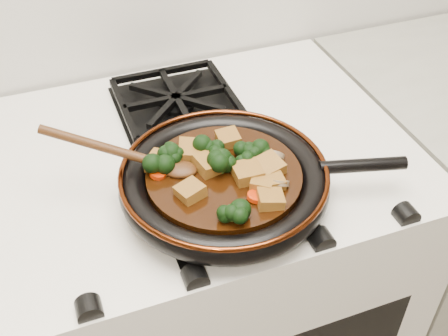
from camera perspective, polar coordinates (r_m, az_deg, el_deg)
name	(u,v)px	position (r m, az deg, el deg)	size (l,w,h in m)	color
stove	(205,298)	(1.35, -1.97, -13.06)	(0.76, 0.60, 0.90)	white
burner_grate_front	(226,193)	(0.91, 0.25, -2.51)	(0.23, 0.23, 0.03)	black
burner_grate_back	(176,101)	(1.12, -4.86, 6.75)	(0.23, 0.23, 0.03)	black
skillet	(225,180)	(0.89, 0.14, -1.26)	(0.45, 0.33, 0.05)	black
braising_sauce	(224,178)	(0.89, 0.00, -1.03)	(0.25, 0.25, 0.02)	black
tofu_cube_0	(228,139)	(0.93, 0.44, 2.96)	(0.04, 0.04, 0.02)	brown
tofu_cube_1	(262,183)	(0.85, 3.90, -1.55)	(0.04, 0.03, 0.02)	brown
tofu_cube_2	(160,162)	(0.89, -6.48, 0.64)	(0.04, 0.04, 0.02)	brown
tofu_cube_3	(192,151)	(0.91, -3.31, 1.69)	(0.04, 0.05, 0.02)	brown
tofu_cube_4	(210,164)	(0.88, -1.44, 0.40)	(0.04, 0.04, 0.02)	brown
tofu_cube_5	(267,168)	(0.88, 4.43, 0.05)	(0.04, 0.04, 0.02)	brown
tofu_cube_6	(272,182)	(0.86, 4.93, -1.38)	(0.03, 0.03, 0.02)	brown
tofu_cube_7	(190,192)	(0.84, -3.45, -2.42)	(0.04, 0.04, 0.02)	brown
tofu_cube_8	(270,200)	(0.83, 4.73, -3.21)	(0.04, 0.04, 0.02)	brown
tofu_cube_9	(248,173)	(0.87, 2.41, -0.54)	(0.04, 0.04, 0.02)	brown
broccoli_floret_0	(246,155)	(0.90, 2.22, 1.31)	(0.05, 0.05, 0.05)	black
broccoli_floret_1	(160,164)	(0.89, -6.55, 0.40)	(0.06, 0.06, 0.05)	black
broccoli_floret_2	(258,156)	(0.90, 3.51, 1.24)	(0.06, 0.06, 0.05)	black
broccoli_floret_3	(231,215)	(0.80, 0.74, -4.81)	(0.06, 0.06, 0.05)	black
broccoli_floret_4	(213,150)	(0.90, -1.16, 1.79)	(0.06, 0.06, 0.05)	black
broccoli_floret_5	(220,166)	(0.87, -0.39, 0.24)	(0.06, 0.06, 0.06)	black
broccoli_floret_6	(169,155)	(0.90, -5.58, 1.35)	(0.06, 0.06, 0.06)	black
carrot_coin_0	(268,169)	(0.88, 4.49, -0.14)	(0.03, 0.03, 0.01)	red
carrot_coin_1	(256,197)	(0.83, 3.26, -2.92)	(0.03, 0.03, 0.01)	red
carrot_coin_2	(158,173)	(0.88, -6.72, -0.56)	(0.03, 0.03, 0.01)	red
carrot_coin_3	(272,173)	(0.87, 4.95, -0.52)	(0.03, 0.03, 0.01)	red
mushroom_slice_0	(275,156)	(0.90, 5.19, 1.26)	(0.03, 0.03, 0.01)	brown
mushroom_slice_1	(279,183)	(0.86, 5.63, -1.50)	(0.03, 0.03, 0.01)	brown
mushroom_slice_2	(168,165)	(0.89, -5.70, 0.33)	(0.04, 0.04, 0.01)	brown
wooden_spoon	(141,158)	(0.88, -8.40, 1.00)	(0.14, 0.09, 0.22)	#41230E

